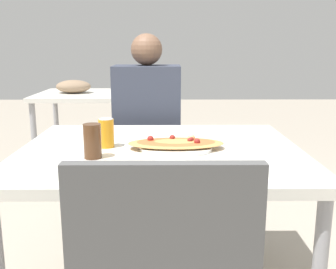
% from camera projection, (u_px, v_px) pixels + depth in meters
% --- Properties ---
extents(dining_table, '(1.20, 0.99, 0.73)m').
position_uv_depth(dining_table, '(160.00, 163.00, 1.70)').
color(dining_table, silver).
rests_on(dining_table, ground_plane).
extents(chair_far_seated, '(0.40, 0.40, 0.95)m').
position_uv_depth(chair_far_seated, '(148.00, 145.00, 2.54)').
color(chair_far_seated, '#4C4C4C').
rests_on(chair_far_seated, ground_plane).
extents(person_seated, '(0.40, 0.30, 1.23)m').
position_uv_depth(person_seated, '(147.00, 119.00, 2.38)').
color(person_seated, '#2D2D38').
rests_on(person_seated, ground_plane).
extents(pizza_main, '(0.41, 0.31, 0.06)m').
position_uv_depth(pizza_main, '(176.00, 144.00, 1.67)').
color(pizza_main, white).
rests_on(pizza_main, dining_table).
extents(soda_can, '(0.07, 0.07, 0.12)m').
position_uv_depth(soda_can, '(106.00, 133.00, 1.69)').
color(soda_can, orange).
rests_on(soda_can, dining_table).
extents(drink_glass, '(0.07, 0.07, 0.14)m').
position_uv_depth(drink_glass, '(92.00, 141.00, 1.52)').
color(drink_glass, '#4C2D19').
rests_on(drink_glass, dining_table).
extents(background_table, '(1.10, 0.80, 0.85)m').
position_uv_depth(background_table, '(93.00, 99.00, 3.66)').
color(background_table, silver).
rests_on(background_table, ground_plane).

